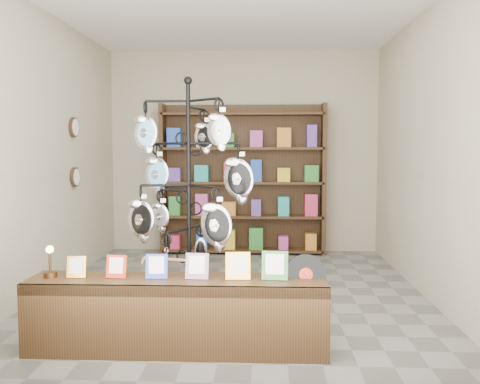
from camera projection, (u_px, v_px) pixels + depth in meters
The scene contains 6 objects.
ground at pixel (233, 294), 5.68m from camera, with size 5.00×5.00×0.00m, color slate.
room_envelope at pixel (233, 119), 5.53m from camera, with size 5.00×5.00×5.00m.
display_tree at pixel (189, 186), 4.44m from camera, with size 1.14×1.13×2.13m.
front_shelf at pixel (177, 314), 4.06m from camera, with size 2.26×0.47×0.80m.
back_shelving at pixel (243, 184), 7.88m from camera, with size 2.42×0.36×2.20m.
wall_clocks at pixel (75, 152), 6.45m from camera, with size 0.03×0.24×0.84m.
Camera 1 is at (0.34, -5.57, 1.52)m, focal length 40.00 mm.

